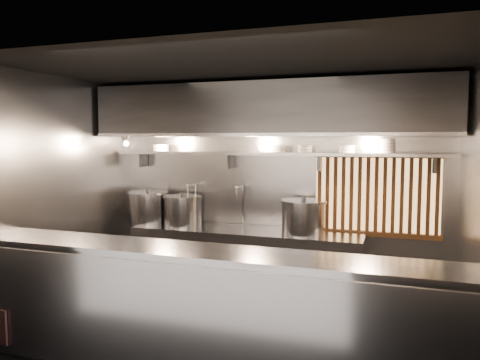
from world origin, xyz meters
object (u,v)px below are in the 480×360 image
Objects in this scene: heat_lamp at (125,139)px; stock_pot_left at (148,207)px; pendant_bulb at (262,147)px; stock_pot_mid at (183,211)px; stock_pot_right at (303,217)px.

stock_pot_left is (0.15, 0.32, -0.95)m from heat_lamp.
stock_pot_mid is (-1.09, -0.08, -0.86)m from pendant_bulb.
stock_pot_right is (1.65, -0.01, 0.01)m from stock_pot_mid.
heat_lamp reaches higher than stock_pot_left.
heat_lamp is 2.56m from stock_pot_right.
heat_lamp reaches higher than pendant_bulb.
pendant_bulb is at bearing 11.00° from heat_lamp.
stock_pot_right reaches higher than stock_pot_mid.
stock_pot_mid is 1.65m from stock_pot_right.
pendant_bulb is 0.26× the size of stock_pot_right.
heat_lamp is 1.87× the size of pendant_bulb.
stock_pot_left is 1.05× the size of stock_pot_right.
heat_lamp is 1.83m from pendant_bulb.
stock_pot_left reaches higher than stock_pot_mid.
pendant_bulb reaches higher than stock_pot_right.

